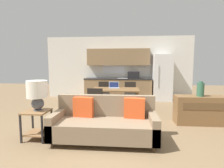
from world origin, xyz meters
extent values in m
plane|color=#7F6647|center=(0.00, 0.00, 0.00)|extent=(20.00, 20.00, 0.00)
cube|color=silver|center=(0.00, 4.63, 1.35)|extent=(6.40, 0.06, 2.70)
cube|color=white|center=(-0.21, 4.59, 1.57)|extent=(0.96, 0.01, 0.93)
cube|color=#8E704C|center=(0.00, 4.29, 0.43)|extent=(2.80, 0.62, 0.86)
cube|color=#232326|center=(0.00, 4.29, 0.88)|extent=(2.83, 0.65, 0.04)
cube|color=#B2B5B7|center=(0.23, 4.24, 0.90)|extent=(0.48, 0.36, 0.01)
cylinder|color=#B7BABC|center=(0.23, 4.41, 1.02)|extent=(0.02, 0.02, 0.24)
cube|color=#8E704C|center=(0.00, 4.43, 1.80)|extent=(2.66, 0.34, 0.70)
cube|color=black|center=(0.65, 4.24, 1.04)|extent=(0.48, 0.36, 0.28)
cube|color=white|center=(1.83, 4.21, 0.94)|extent=(0.74, 0.73, 1.88)
cylinder|color=silver|center=(1.61, 3.83, 1.04)|extent=(0.02, 0.02, 0.85)
cube|color=brown|center=(0.03, 2.19, 0.71)|extent=(1.44, 0.87, 0.04)
cylinder|color=brown|center=(-0.63, 1.82, 0.34)|extent=(0.05, 0.05, 0.69)
cylinder|color=brown|center=(0.70, 1.82, 0.34)|extent=(0.05, 0.05, 0.69)
cylinder|color=brown|center=(-0.63, 2.56, 0.34)|extent=(0.05, 0.05, 0.69)
cylinder|color=brown|center=(0.70, 2.56, 0.34)|extent=(0.05, 0.05, 0.69)
cylinder|color=#3D2D1E|center=(-0.92, -0.29, 0.05)|extent=(0.05, 0.05, 0.10)
cylinder|color=#3D2D1E|center=(0.85, -0.29, 0.05)|extent=(0.05, 0.05, 0.10)
cylinder|color=#3D2D1E|center=(-0.92, 0.35, 0.05)|extent=(0.05, 0.05, 0.10)
cylinder|color=#3D2D1E|center=(0.85, 0.35, 0.05)|extent=(0.05, 0.05, 0.10)
cube|color=#847056|center=(-0.04, 0.03, 0.26)|extent=(1.97, 0.80, 0.32)
cube|color=#847056|center=(-0.04, 0.36, 0.47)|extent=(1.97, 0.14, 0.75)
cube|color=#847056|center=(-0.95, 0.03, 0.33)|extent=(0.14, 0.80, 0.46)
cube|color=#847056|center=(0.88, 0.03, 0.33)|extent=(0.14, 0.80, 0.46)
cube|color=#E05123|center=(-0.48, 0.23, 0.62)|extent=(0.41, 0.16, 0.40)
cube|color=#E05123|center=(0.54, 0.23, 0.62)|extent=(0.41, 0.16, 0.40)
cube|color=olive|center=(-1.37, 0.05, 0.55)|extent=(0.46, 0.46, 0.03)
cube|color=olive|center=(-1.37, 0.05, 0.12)|extent=(0.41, 0.41, 0.02)
cube|color=#232326|center=(-1.58, -0.16, 0.27)|extent=(0.03, 0.03, 0.54)
cube|color=#232326|center=(-1.16, -0.16, 0.27)|extent=(0.03, 0.03, 0.54)
cube|color=#232326|center=(-1.58, 0.26, 0.27)|extent=(0.03, 0.03, 0.54)
cube|color=#232326|center=(-1.16, 0.26, 0.27)|extent=(0.03, 0.03, 0.54)
cylinder|color=#4C515B|center=(-1.35, 0.07, 0.58)|extent=(0.16, 0.16, 0.02)
sphere|color=#4C515B|center=(-1.35, 0.07, 0.71)|extent=(0.24, 0.24, 0.24)
cylinder|color=white|center=(-1.35, 0.07, 0.99)|extent=(0.39, 0.39, 0.33)
cube|color=brown|center=(2.19, 1.25, 0.35)|extent=(1.18, 0.43, 0.70)
cube|color=brown|center=(2.19, 1.03, 0.49)|extent=(0.95, 0.01, 0.17)
cylinder|color=#336047|center=(2.16, 1.21, 0.87)|extent=(0.17, 0.17, 0.33)
cylinder|color=#336047|center=(2.16, 1.21, 1.05)|extent=(0.09, 0.09, 0.04)
cube|color=black|center=(0.50, 2.95, 0.43)|extent=(0.45, 0.45, 0.04)
cube|color=black|center=(0.51, 3.15, 0.65)|extent=(0.40, 0.06, 0.41)
cylinder|color=black|center=(0.31, 2.79, 0.20)|extent=(0.03, 0.03, 0.41)
cylinder|color=black|center=(0.65, 2.77, 0.20)|extent=(0.03, 0.03, 0.41)
cylinder|color=black|center=(0.34, 3.13, 0.20)|extent=(0.03, 0.03, 0.41)
cylinder|color=black|center=(0.68, 3.11, 0.20)|extent=(0.03, 0.03, 0.41)
cube|color=black|center=(-0.43, 1.45, 0.43)|extent=(0.43, 0.43, 0.04)
cube|color=black|center=(-0.43, 1.25, 0.65)|extent=(0.40, 0.04, 0.41)
cylinder|color=black|center=(-0.25, 1.61, 0.20)|extent=(0.03, 0.03, 0.41)
cylinder|color=black|center=(-0.59, 1.62, 0.20)|extent=(0.03, 0.03, 0.41)
cylinder|color=black|center=(-0.26, 1.27, 0.20)|extent=(0.03, 0.03, 0.41)
cylinder|color=black|center=(-0.60, 1.28, 0.20)|extent=(0.03, 0.03, 0.41)
cube|color=black|center=(-0.43, 2.94, 0.43)|extent=(0.45, 0.45, 0.04)
cube|color=black|center=(-0.44, 3.13, 0.65)|extent=(0.40, 0.06, 0.41)
cylinder|color=black|center=(-0.59, 2.75, 0.20)|extent=(0.03, 0.03, 0.41)
cylinder|color=black|center=(-0.25, 2.78, 0.20)|extent=(0.03, 0.03, 0.41)
cylinder|color=black|center=(-0.61, 3.09, 0.20)|extent=(0.03, 0.03, 0.41)
cylinder|color=black|center=(-0.27, 3.12, 0.20)|extent=(0.03, 0.03, 0.41)
cube|color=#B7BABC|center=(-0.02, 2.32, 0.74)|extent=(0.35, 0.26, 0.02)
cube|color=#B7BABC|center=(-0.03, 2.43, 0.83)|extent=(0.32, 0.10, 0.20)
cube|color=navy|center=(-0.03, 2.43, 0.83)|extent=(0.29, 0.08, 0.17)
camera|label=1|loc=(0.39, -3.14, 1.45)|focal=28.00mm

